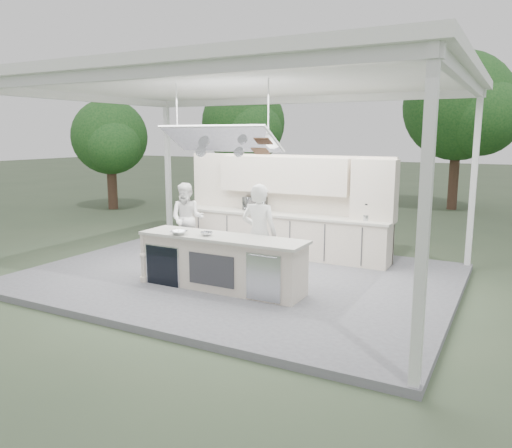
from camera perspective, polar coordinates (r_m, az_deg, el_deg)
The scene contains 12 objects.
ground at distance 9.86m, azimuth -2.06°, elevation -6.43°, with size 90.00×90.00×0.00m, color #3E4C34.
stage_deck at distance 9.84m, azimuth -2.07°, elevation -6.10°, with size 8.00×6.00×0.12m, color slate.
tent at distance 9.48m, azimuth -2.23°, elevation 15.58°, with size 8.20×6.20×3.86m.
demo_island at distance 8.86m, azimuth -4.04°, elevation -4.37°, with size 3.10×0.79×0.95m.
back_counter at distance 11.35m, azimuth 2.72°, elevation -1.10°, with size 5.08×0.72×0.95m.
back_wall_unit at distance 11.22m, azimuth 5.29°, elevation 3.78°, with size 5.05×0.48×2.25m.
tree_cluster at distance 18.61m, azimuth 12.95°, elevation 11.39°, with size 19.55×9.40×5.85m.
head_chef at distance 9.03m, azimuth 0.37°, elevation -1.18°, with size 0.67×0.44×1.84m, color white.
sous_chef at distance 11.45m, azimuth -7.86°, elevation 0.62°, with size 0.79×0.62×1.63m, color white.
toaster_oven at distance 11.72m, azimuth -0.00°, elevation 2.38°, with size 0.56×0.38×0.31m, color silver.
bowl_large at distance 8.95m, azimuth -8.79°, elevation -0.98°, with size 0.28×0.28×0.07m, color silver.
bowl_small at distance 8.79m, azimuth -5.67°, elevation -1.12°, with size 0.21×0.21×0.07m, color silver.
Camera 1 is at (4.74, -8.17, 2.82)m, focal length 35.00 mm.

